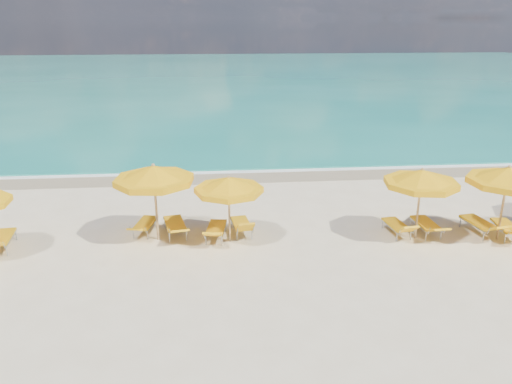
{
  "coord_description": "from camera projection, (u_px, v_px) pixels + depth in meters",
  "views": [
    {
      "loc": [
        -1.46,
        -14.61,
        6.85
      ],
      "look_at": [
        0.0,
        1.5,
        1.2
      ],
      "focal_mm": 35.0,
      "sensor_mm": 36.0,
      "label": 1
    }
  ],
  "objects": [
    {
      "name": "ground_plane",
      "position": [
        260.0,
        242.0,
        16.12
      ],
      "size": [
        120.0,
        120.0,
        0.0
      ],
      "primitive_type": "plane",
      "color": "beige"
    },
    {
      "name": "ocean",
      "position": [
        222.0,
        77.0,
        61.25
      ],
      "size": [
        120.0,
        80.0,
        0.3
      ],
      "primitive_type": "cube",
      "color": "#167D6C",
      "rests_on": "ground"
    },
    {
      "name": "wet_sand_band",
      "position": [
        245.0,
        175.0,
        23.08
      ],
      "size": [
        120.0,
        2.6,
        0.01
      ],
      "primitive_type": "cube",
      "color": "tan",
      "rests_on": "ground"
    },
    {
      "name": "foam_line",
      "position": [
        243.0,
        170.0,
        23.83
      ],
      "size": [
        120.0,
        1.2,
        0.03
      ],
      "primitive_type": "cube",
      "color": "white",
      "rests_on": "ground"
    },
    {
      "name": "whitecap_near",
      "position": [
        140.0,
        132.0,
        31.59
      ],
      "size": [
        14.0,
        0.36,
        0.05
      ],
      "primitive_type": "cube",
      "color": "white",
      "rests_on": "ground"
    },
    {
      "name": "whitecap_far",
      "position": [
        331.0,
        110.0,
        39.36
      ],
      "size": [
        18.0,
        0.3,
        0.05
      ],
      "primitive_type": "cube",
      "color": "white",
      "rests_on": "ground"
    },
    {
      "name": "umbrella_3",
      "position": [
        154.0,
        175.0,
        15.59
      ],
      "size": [
        3.17,
        3.17,
        2.59
      ],
      "rotation": [
        0.0,
        0.0,
        0.29
      ],
      "color": "tan",
      "rests_on": "ground"
    },
    {
      "name": "umbrella_4",
      "position": [
        229.0,
        186.0,
        15.58
      ],
      "size": [
        2.33,
        2.33,
        2.23
      ],
      "rotation": [
        0.0,
        0.0,
        -0.06
      ],
      "color": "tan",
      "rests_on": "ground"
    },
    {
      "name": "umbrella_5",
      "position": [
        421.0,
        179.0,
        15.77
      ],
      "size": [
        2.87,
        2.87,
        2.41
      ],
      "rotation": [
        0.0,
        0.0,
        0.24
      ],
      "color": "tan",
      "rests_on": "ground"
    },
    {
      "name": "umbrella_6",
      "position": [
        508.0,
        177.0,
        15.63
      ],
      "size": [
        3.13,
        3.13,
        2.53
      ],
      "rotation": [
        0.0,
        0.0,
        -0.31
      ],
      "color": "tan",
      "rests_on": "ground"
    },
    {
      "name": "lounger_2_right",
      "position": [
        2.0,
        243.0,
        15.58
      ],
      "size": [
        0.79,
        1.88,
        0.72
      ],
      "rotation": [
        0.0,
        0.0,
        0.11
      ],
      "color": "#A5A8AD",
      "rests_on": "ground"
    },
    {
      "name": "lounger_3_left",
      "position": [
        145.0,
        228.0,
        16.76
      ],
      "size": [
        0.86,
        1.75,
        0.6
      ],
      "rotation": [
        0.0,
        0.0,
        -0.2
      ],
      "color": "#A5A8AD",
      "rests_on": "ground"
    },
    {
      "name": "lounger_3_right",
      "position": [
        175.0,
        229.0,
        16.57
      ],
      "size": [
        0.99,
        2.0,
        0.69
      ],
      "rotation": [
        0.0,
        0.0,
        0.21
      ],
      "color": "#A5A8AD",
      "rests_on": "ground"
    },
    {
      "name": "lounger_4_left",
      "position": [
        216.0,
        233.0,
        16.33
      ],
      "size": [
        0.82,
        1.82,
        0.69
      ],
      "rotation": [
        0.0,
        0.0,
        -0.15
      ],
      "color": "#A5A8AD",
      "rests_on": "ground"
    },
    {
      "name": "lounger_4_right",
      "position": [
        242.0,
        228.0,
        16.69
      ],
      "size": [
        0.74,
        1.68,
        0.78
      ],
      "rotation": [
        0.0,
        0.0,
        0.12
      ],
      "color": "#A5A8AD",
      "rests_on": "ground"
    },
    {
      "name": "lounger_5_left",
      "position": [
        397.0,
        229.0,
        16.62
      ],
      "size": [
        0.71,
        1.68,
        0.72
      ],
      "rotation": [
        0.0,
        0.0,
        0.11
      ],
      "color": "#A5A8AD",
      "rests_on": "ground"
    },
    {
      "name": "lounger_5_right",
      "position": [
        426.0,
        228.0,
        16.68
      ],
      "size": [
        0.65,
        1.81,
        0.67
      ],
      "rotation": [
        0.0,
        0.0,
        0.05
      ],
      "color": "#A5A8AD",
      "rests_on": "ground"
    },
    {
      "name": "lounger_6_left",
      "position": [
        480.0,
        227.0,
        16.7
      ],
      "size": [
        0.9,
        1.93,
        0.73
      ],
      "rotation": [
        0.0,
        0.0,
        0.17
      ],
      "color": "#A5A8AD",
      "rests_on": "ground"
    },
    {
      "name": "lounger_6_right",
      "position": [
        506.0,
        231.0,
        16.46
      ],
      "size": [
        0.78,
        1.83,
        0.66
      ],
      "rotation": [
        0.0,
        0.0,
        -0.12
      ],
      "color": "#A5A8AD",
      "rests_on": "ground"
    }
  ]
}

